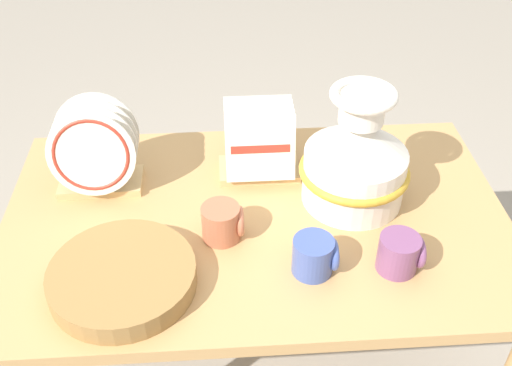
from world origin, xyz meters
TOP-DOWN VIEW (x-y plane):
  - display_table at (0.00, 0.00)m, footprint 1.32×0.82m
  - ceramic_vase at (0.26, 0.06)m, footprint 0.29×0.29m
  - dish_rack_round_plates at (-0.42, 0.15)m, footprint 0.23×0.16m
  - dish_rack_square_plates at (0.02, 0.19)m, footprint 0.23×0.15m
  - wicker_charger_stack at (-0.32, -0.22)m, footprint 0.34×0.34m
  - mug_cobalt_glaze at (0.12, -0.20)m, footprint 0.11×0.10m
  - mug_plum_glaze at (0.32, -0.21)m, footprint 0.11×0.10m
  - mug_terracotta_glaze at (-0.09, -0.07)m, footprint 0.11×0.10m

SIDE VIEW (x-z plane):
  - display_table at x=0.00m, z-range 0.28..1.01m
  - wicker_charger_stack at x=-0.32m, z-range 0.73..0.79m
  - mug_cobalt_glaze at x=0.12m, z-range 0.73..0.82m
  - mug_plum_glaze at x=0.32m, z-range 0.73..0.82m
  - mug_terracotta_glaze at x=-0.09m, z-range 0.73..0.82m
  - dish_rack_square_plates at x=0.02m, z-range 0.71..0.92m
  - dish_rack_round_plates at x=-0.42m, z-range 0.71..0.96m
  - ceramic_vase at x=0.26m, z-range 0.70..1.03m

